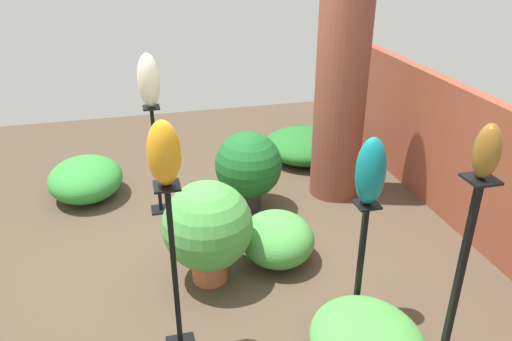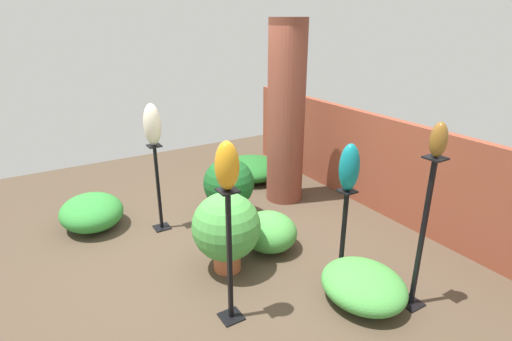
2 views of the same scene
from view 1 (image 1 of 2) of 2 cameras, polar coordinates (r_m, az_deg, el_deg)
name	(u,v)px [view 1 (image 1 of 2)]	position (r m, az deg, el deg)	size (l,w,h in m)	color
ground_plane	(227,251)	(4.66, -3.33, -9.17)	(8.00, 8.00, 0.00)	#4C3D2D
brick_wall_back	(460,159)	(5.20, 22.25, 1.26)	(5.60, 0.12, 1.36)	brown
brick_pillar	(342,79)	(5.23, 9.77, 10.30)	(0.54, 0.54, 2.60)	brown
pedestal_teal	(360,267)	(3.80, 11.79, -10.75)	(0.20, 0.20, 0.98)	black
pedestal_amber	(175,278)	(3.41, -9.25, -12.07)	(0.20, 0.20, 1.29)	black
pedestal_ivory	(157,165)	(5.14, -11.27, 0.59)	(0.20, 0.20, 1.14)	black
pedestal_bronze	(454,300)	(3.27, 21.72, -13.55)	(0.20, 0.20, 1.51)	black
art_vase_teal	(371,171)	(3.40, 12.97, -0.10)	(0.20, 0.21, 0.49)	#0F727A
art_vase_amber	(164,153)	(2.95, -10.48, 1.94)	(0.20, 0.20, 0.41)	orange
art_vase_ivory	(149,80)	(4.84, -12.17, 10.03)	(0.20, 0.21, 0.51)	beige
art_vase_bronze	(487,151)	(2.79, 24.89, 2.00)	(0.14, 0.13, 0.30)	brown
potted_plant_front_left	(208,228)	(4.06, -5.54, -6.51)	(0.74, 0.74, 0.89)	#B25B38
potted_plant_mid_right	(248,166)	(5.09, -0.86, 0.47)	(0.69, 0.69, 0.85)	#2D2D33
foliage_bed_east	(86,179)	(5.76, -18.90, -0.90)	(0.90, 0.79, 0.43)	#338C38
foliage_bed_west	(277,239)	(4.43, 2.44, -7.79)	(0.70, 0.65, 0.44)	#479942
foliage_bed_rear	(305,145)	(6.43, 5.57, 2.88)	(1.05, 1.04, 0.35)	#236B28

